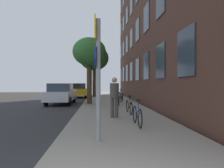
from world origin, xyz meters
TOP-DOWN VIEW (x-y plane):
  - ground_plane at (-2.40, 15.00)m, footprint 41.80×41.80m
  - road_asphalt at (-4.50, 15.00)m, footprint 7.00×38.00m
  - sidewalk at (1.10, 15.00)m, footprint 4.20×38.00m
  - sign_post at (0.14, 3.14)m, footprint 0.16×0.60m
  - traffic_light at (-0.75, 19.85)m, footprint 0.43×0.24m
  - tree_near at (-0.52, 13.05)m, footprint 2.49×2.49m
  - tree_far at (-0.33, 21.01)m, footprint 3.31×3.31m
  - bicycle_0 at (1.56, 4.99)m, footprint 0.42×1.62m
  - bicycle_1 at (1.72, 7.99)m, footprint 0.42×1.71m
  - bicycle_2 at (1.47, 10.99)m, footprint 0.46×1.71m
  - bicycle_3 at (2.04, 13.99)m, footprint 0.55×1.73m
  - bicycle_4 at (2.25, 16.99)m, footprint 0.42×1.78m
  - pedestrian_0 at (0.88, 6.78)m, footprint 0.43×0.43m
  - car_0 at (-2.75, 13.87)m, footprint 1.93×4.40m
  - car_1 at (-2.05, 21.34)m, footprint 1.90×4.30m

SIDE VIEW (x-z plane):
  - ground_plane at x=-2.40m, z-range 0.00..0.00m
  - road_asphalt at x=-4.50m, z-range 0.00..0.01m
  - sidewalk at x=1.10m, z-range 0.00..0.12m
  - bicycle_1 at x=1.72m, z-range 0.02..0.93m
  - bicycle_0 at x=1.56m, z-range 0.01..0.97m
  - bicycle_2 at x=1.47m, z-range 0.01..0.98m
  - bicycle_3 at x=2.04m, z-range 0.01..1.00m
  - bicycle_4 at x=2.25m, z-range 0.01..1.00m
  - car_1 at x=-2.05m, z-range 0.03..1.65m
  - car_0 at x=-2.75m, z-range 0.03..1.65m
  - pedestrian_0 at x=0.88m, z-range 0.25..2.04m
  - sign_post at x=0.14m, z-range 0.41..3.67m
  - traffic_light at x=-0.75m, z-range 0.78..4.32m
  - tree_near at x=-0.52m, z-range 1.46..6.40m
  - tree_far at x=-0.33m, z-range 1.57..7.36m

